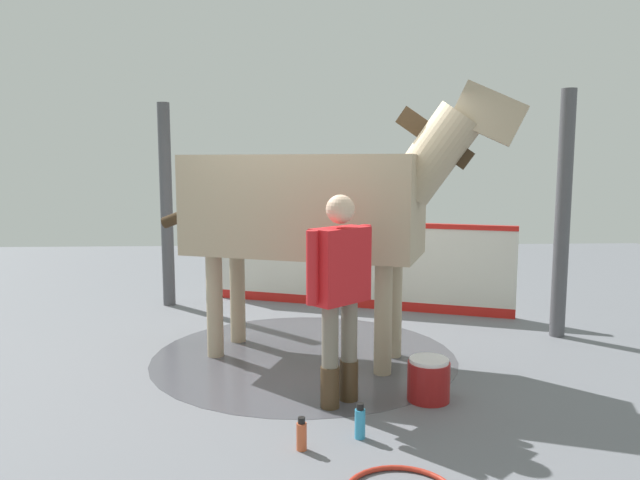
# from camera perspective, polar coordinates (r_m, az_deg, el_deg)

# --- Properties ---
(ground_plane) EXTENTS (16.00, 16.00, 0.02)m
(ground_plane) POSITION_cam_1_polar(r_m,az_deg,el_deg) (6.07, -1.16, -10.94)
(ground_plane) COLOR slate
(wet_patch) EXTENTS (2.98, 2.98, 0.00)m
(wet_patch) POSITION_cam_1_polar(r_m,az_deg,el_deg) (6.04, -1.50, -10.93)
(wet_patch) COLOR #4C4C54
(wet_patch) RESTS_ON ground
(barrier_wall) EXTENTS (1.45, 3.79, 1.14)m
(barrier_wall) POSITION_cam_1_polar(r_m,az_deg,el_deg) (7.90, 3.51, -2.64)
(barrier_wall) COLOR silver
(barrier_wall) RESTS_ON ground
(roof_post_near) EXTENTS (0.16, 0.16, 2.67)m
(roof_post_near) POSITION_cam_1_polar(r_m,az_deg,el_deg) (6.97, 22.06, 2.19)
(roof_post_near) COLOR #4C4C51
(roof_post_near) RESTS_ON ground
(roof_post_far) EXTENTS (0.16, 0.16, 2.67)m
(roof_post_far) POSITION_cam_1_polar(r_m,az_deg,el_deg) (8.17, -14.38, 3.18)
(roof_post_far) COLOR #4C4C51
(roof_post_far) RESTS_ON ground
(horse) EXTENTS (1.64, 3.41, 2.59)m
(horse) POSITION_cam_1_polar(r_m,az_deg,el_deg) (5.71, -0.42, 3.41)
(horse) COLOR tan
(horse) RESTS_ON ground
(handler) EXTENTS (0.48, 0.52, 1.66)m
(handler) POSITION_cam_1_polar(r_m,az_deg,el_deg) (4.65, 1.92, -4.35)
(handler) COLOR #47331E
(handler) RESTS_ON ground
(wash_bucket) EXTENTS (0.34, 0.34, 0.34)m
(wash_bucket) POSITION_cam_1_polar(r_m,az_deg,el_deg) (5.01, 10.28, -12.92)
(wash_bucket) COLOR maroon
(wash_bucket) RESTS_ON ground
(bottle_shampoo) EXTENTS (0.07, 0.07, 0.25)m
(bottle_shampoo) POSITION_cam_1_polar(r_m,az_deg,el_deg) (4.34, 3.82, -16.88)
(bottle_shampoo) COLOR #3399CC
(bottle_shampoo) RESTS_ON ground
(bottle_spray) EXTENTS (0.07, 0.07, 0.23)m
(bottle_spray) POSITION_cam_1_polar(r_m,az_deg,el_deg) (4.18, -1.76, -18.02)
(bottle_spray) COLOR #CC5933
(bottle_spray) RESTS_ON ground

